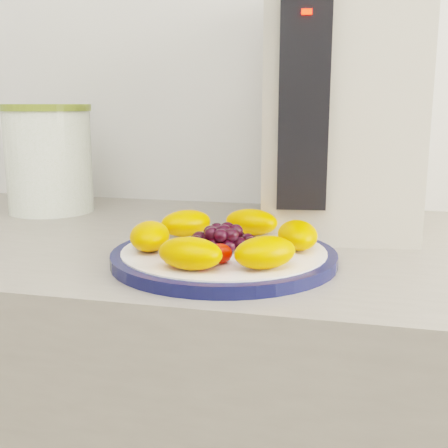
# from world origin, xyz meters

# --- Properties ---
(plate_rim) EXTENTS (0.28, 0.28, 0.01)m
(plate_rim) POSITION_xyz_m (0.05, 1.07, 0.91)
(plate_rim) COLOR #0E133E
(plate_rim) RESTS_ON counter
(plate_face) EXTENTS (0.26, 0.26, 0.02)m
(plate_face) POSITION_xyz_m (0.05, 1.07, 0.91)
(plate_face) COLOR white
(plate_face) RESTS_ON counter
(canister) EXTENTS (0.18, 0.18, 0.18)m
(canister) POSITION_xyz_m (-0.34, 1.33, 0.99)
(canister) COLOR #4E741C
(canister) RESTS_ON counter
(canister_lid) EXTENTS (0.19, 0.19, 0.01)m
(canister_lid) POSITION_xyz_m (-0.34, 1.33, 1.09)
(canister_lid) COLOR olive
(canister_lid) RESTS_ON canister
(appliance_body) EXTENTS (0.26, 0.33, 0.39)m
(appliance_body) POSITION_xyz_m (0.17, 1.33, 1.09)
(appliance_body) COLOR #BCB4A1
(appliance_body) RESTS_ON counter
(appliance_panel) EXTENTS (0.07, 0.03, 0.29)m
(appliance_panel) POSITION_xyz_m (0.14, 1.17, 1.10)
(appliance_panel) COLOR black
(appliance_panel) RESTS_ON appliance_body
(appliance_led) EXTENTS (0.01, 0.01, 0.01)m
(appliance_led) POSITION_xyz_m (0.14, 1.15, 1.21)
(appliance_led) COLOR #FF0C05
(appliance_led) RESTS_ON appliance_panel
(fruit_plate) EXTENTS (0.25, 0.24, 0.04)m
(fruit_plate) POSITION_xyz_m (0.05, 1.06, 0.93)
(fruit_plate) COLOR #FF7A00
(fruit_plate) RESTS_ON plate_face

